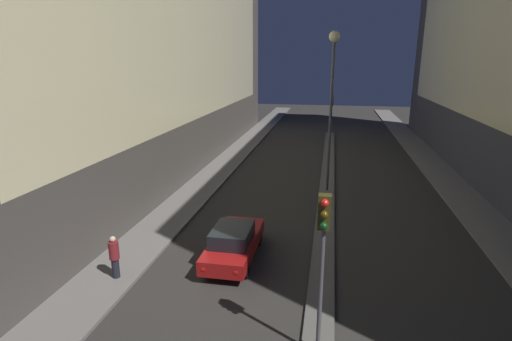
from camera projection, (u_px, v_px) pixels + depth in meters
name	position (u px, v px, depth m)	size (l,w,h in m)	color
building_left	(157.00, 3.00, 27.05)	(6.01, 43.14, 23.02)	#4C4742
median_strip	(327.00, 183.00, 26.01)	(0.92, 36.93, 0.13)	#56544F
traffic_light_near	(323.00, 240.00, 10.05)	(0.32, 0.42, 4.53)	#4C4C51
traffic_light_mid	(331.00, 110.00, 36.01)	(0.32, 0.42, 4.53)	#4C4C51
street_lamp	(332.00, 78.00, 22.56)	(0.62, 0.62, 9.24)	#4C4C51
car_left_lane	(234.00, 242.00, 16.06)	(1.72, 4.44, 1.48)	maroon
pedestrian_on_left_sidewalk	(114.00, 256.00, 14.44)	(0.36, 0.36, 1.63)	black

